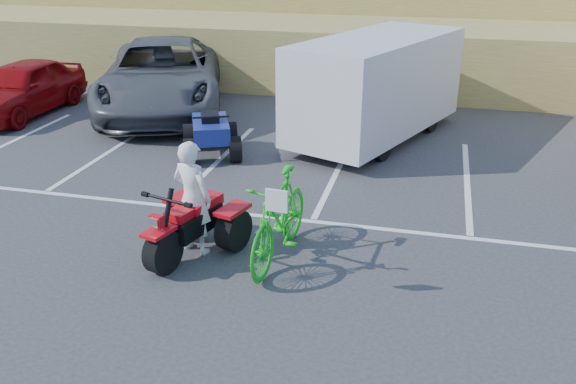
% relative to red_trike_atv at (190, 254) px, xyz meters
% --- Properties ---
extents(ground, '(100.00, 100.00, 0.00)m').
position_rel_red_trike_atv_xyz_m(ground, '(1.65, -0.76, 0.00)').
color(ground, '#333335').
rests_on(ground, ground).
extents(parking_stripes, '(28.00, 5.16, 0.01)m').
position_rel_red_trike_atv_xyz_m(parking_stripes, '(2.52, 3.30, 0.00)').
color(parking_stripes, white).
rests_on(parking_stripes, ground).
extents(grass_embankment, '(40.00, 8.50, 3.10)m').
position_rel_red_trike_atv_xyz_m(grass_embankment, '(1.65, 14.72, 1.42)').
color(grass_embankment, olive).
rests_on(grass_embankment, ground).
extents(red_trike_atv, '(1.77, 2.08, 1.16)m').
position_rel_red_trike_atv_xyz_m(red_trike_atv, '(0.00, 0.00, 0.00)').
color(red_trike_atv, red).
rests_on(red_trike_atv, ground).
extents(rider, '(0.77, 0.61, 1.85)m').
position_rel_red_trike_atv_xyz_m(rider, '(0.04, 0.14, 0.92)').
color(rider, white).
rests_on(rider, ground).
extents(green_dirt_bike, '(0.87, 2.38, 1.40)m').
position_rel_red_trike_atv_xyz_m(green_dirt_bike, '(1.41, 0.23, 0.70)').
color(green_dirt_bike, '#14BF19').
rests_on(green_dirt_bike, ground).
extents(grey_pickup, '(5.41, 7.71, 1.95)m').
position_rel_red_trike_atv_xyz_m(grey_pickup, '(-4.08, 8.01, 0.98)').
color(grey_pickup, '#494B51').
rests_on(grey_pickup, ground).
extents(red_car, '(1.79, 4.39, 1.49)m').
position_rel_red_trike_atv_xyz_m(red_car, '(-7.70, 6.60, 0.75)').
color(red_car, '#94080A').
rests_on(red_car, ground).
extents(cargo_trailer, '(3.95, 5.74, 2.49)m').
position_rel_red_trike_atv_xyz_m(cargo_trailer, '(2.15, 6.72, 1.34)').
color(cargo_trailer, silver).
rests_on(cargo_trailer, ground).
extents(quad_atv_blue, '(1.83, 2.05, 1.10)m').
position_rel_red_trike_atv_xyz_m(quad_atv_blue, '(-1.35, 4.57, 0.00)').
color(quad_atv_blue, navy).
rests_on(quad_atv_blue, ground).
extents(quad_atv_green, '(1.34, 1.65, 0.97)m').
position_rel_red_trike_atv_xyz_m(quad_atv_green, '(1.61, 5.47, 0.00)').
color(quad_atv_green, '#164F12').
rests_on(quad_atv_green, ground).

